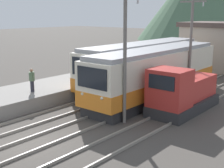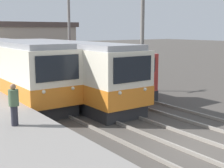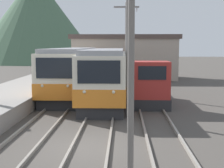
{
  "view_description": "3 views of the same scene",
  "coord_description": "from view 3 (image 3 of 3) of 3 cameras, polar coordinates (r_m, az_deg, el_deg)",
  "views": [
    {
      "loc": [
        12.07,
        -8.26,
        6.21
      ],
      "look_at": [
        -0.14,
        6.42,
        1.84
      ],
      "focal_mm": 50.0,
      "sensor_mm": 36.0,
      "label": 1
    },
    {
      "loc": [
        -9.07,
        -7.07,
        4.47
      ],
      "look_at": [
        1.27,
        7.41,
        1.35
      ],
      "focal_mm": 50.0,
      "sensor_mm": 36.0,
      "label": 2
    },
    {
      "loc": [
        1.48,
        -11.88,
        4.0
      ],
      "look_at": [
        0.78,
        7.12,
        1.64
      ],
      "focal_mm": 50.0,
      "sensor_mm": 36.0,
      "label": 3
    }
  ],
  "objects": [
    {
      "name": "commuter_train_center",
      "position": [
        23.15,
        -1.06,
        1.46
      ],
      "size": [
        2.84,
        13.94,
        3.72
      ],
      "color": "#28282B",
      "rests_on": "ground"
    },
    {
      "name": "commuter_train_left",
      "position": [
        25.94,
        -6.94,
        2.06
      ],
      "size": [
        2.84,
        14.55,
        3.78
      ],
      "color": "#28282B",
      "rests_on": "ground"
    },
    {
      "name": "track_center",
      "position": [
        12.57,
        -3.91,
        -11.14
      ],
      "size": [
        1.54,
        60.0,
        0.14
      ],
      "color": "gray",
      "rests_on": "ground"
    },
    {
      "name": "shunting_locomotive",
      "position": [
        21.52,
        6.69,
        -0.42
      ],
      "size": [
        2.4,
        5.9,
        3.0
      ],
      "color": "#28282B",
      "rests_on": "ground"
    },
    {
      "name": "ground_plane",
      "position": [
        12.62,
        -4.83,
        -11.41
      ],
      "size": [
        200.0,
        200.0,
        0.0
      ],
      "primitive_type": "plane",
      "color": "#47423D"
    },
    {
      "name": "track_left",
      "position": [
        13.16,
        -16.34,
        -10.58
      ],
      "size": [
        1.54,
        60.0,
        0.14
      ],
      "color": "gray",
      "rests_on": "ground"
    },
    {
      "name": "mountain_backdrop",
      "position": [
        78.13,
        -13.73,
        11.59
      ],
      "size": [
        30.69,
        30.69,
        20.8
      ],
      "color": "#47664C",
      "rests_on": "ground"
    },
    {
      "name": "catenary_mast_near",
      "position": [
        9.15,
        3.56,
        7.11
      ],
      "size": [
        2.0,
        0.2,
        7.36
      ],
      "color": "slate",
      "rests_on": "ground"
    },
    {
      "name": "catenary_mast_mid",
      "position": [
        17.19,
        2.9,
        7.1
      ],
      "size": [
        2.0,
        0.2,
        7.36
      ],
      "color": "slate",
      "rests_on": "ground"
    },
    {
      "name": "catenary_mast_far",
      "position": [
        25.23,
        2.66,
        7.09
      ],
      "size": [
        2.0,
        0.2,
        7.36
      ],
      "color": "slate",
      "rests_on": "ground"
    },
    {
      "name": "station_building",
      "position": [
        37.9,
        2.33,
        5.02
      ],
      "size": [
        12.6,
        6.3,
        5.22
      ],
      "color": "#AD9E8E",
      "rests_on": "ground"
    },
    {
      "name": "track_right",
      "position": [
        12.63,
        10.03,
        -11.15
      ],
      "size": [
        1.54,
        60.0,
        0.14
      ],
      "color": "gray",
      "rests_on": "ground"
    }
  ]
}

